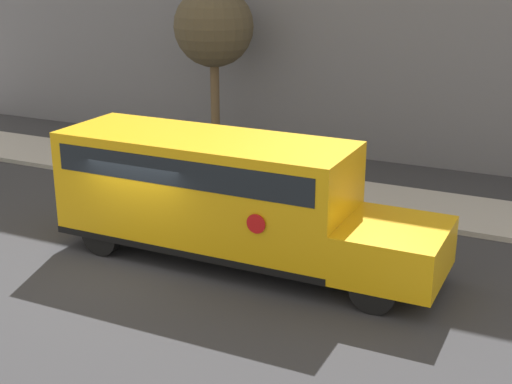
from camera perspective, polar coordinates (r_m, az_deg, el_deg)
name	(u,v)px	position (r m, az deg, el deg)	size (l,w,h in m)	color
ground_plane	(145,260)	(17.68, -8.85, -5.43)	(60.00, 60.00, 0.00)	#333335
sidewalk_strip	(259,184)	(22.92, 0.27, 0.67)	(44.00, 3.00, 0.15)	#B2ADA3
school_bus	(222,192)	(16.99, -2.74, -0.02)	(9.36, 2.57, 3.02)	#EAA80F
tree_near_sidewalk	(214,28)	(25.50, -3.40, 12.96)	(2.80, 2.80, 6.08)	brown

